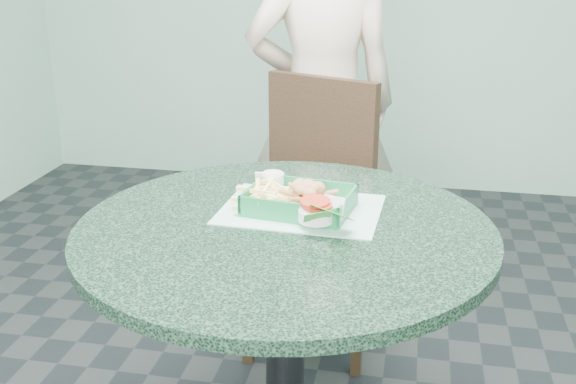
% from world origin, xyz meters
% --- Properties ---
extents(cafe_table, '(0.95, 0.95, 0.75)m').
position_xyz_m(cafe_table, '(0.00, 0.00, 0.58)').
color(cafe_table, black).
rests_on(cafe_table, floor).
extents(dining_chair, '(0.44, 0.44, 0.93)m').
position_xyz_m(dining_chair, '(-0.06, 0.84, 0.53)').
color(dining_chair, '#422214').
rests_on(dining_chair, floor).
extents(diner_person, '(0.69, 0.54, 1.67)m').
position_xyz_m(diner_person, '(-0.08, 1.11, 0.83)').
color(diner_person, beige).
rests_on(diner_person, floor).
extents(placemat, '(0.38, 0.30, 0.00)m').
position_xyz_m(placemat, '(0.02, 0.10, 0.75)').
color(placemat, '#9ACFBC').
rests_on(placemat, cafe_table).
extents(food_basket, '(0.24, 0.18, 0.05)m').
position_xyz_m(food_basket, '(0.02, 0.09, 0.77)').
color(food_basket, '#197740').
rests_on(food_basket, placemat).
extents(crab_sandwich, '(0.11, 0.11, 0.07)m').
position_xyz_m(crab_sandwich, '(0.04, 0.09, 0.80)').
color(crab_sandwich, gold).
rests_on(crab_sandwich, food_basket).
extents(fries_pile, '(0.15, 0.16, 0.05)m').
position_xyz_m(fries_pile, '(-0.06, 0.08, 0.79)').
color(fries_pile, '#FEE58E').
rests_on(fries_pile, food_basket).
extents(sauce_ramekin, '(0.06, 0.06, 0.03)m').
position_xyz_m(sauce_ramekin, '(-0.07, 0.15, 0.80)').
color(sauce_ramekin, white).
rests_on(sauce_ramekin, food_basket).
extents(garnish_cup, '(0.12, 0.12, 0.05)m').
position_xyz_m(garnish_cup, '(0.09, 0.00, 0.79)').
color(garnish_cup, white).
rests_on(garnish_cup, food_basket).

